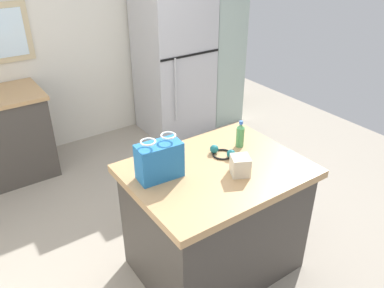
# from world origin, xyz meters

# --- Properties ---
(ground) EXTENTS (6.46, 6.46, 0.00)m
(ground) POSITION_xyz_m (0.00, 0.00, 0.00)
(ground) COLOR #9E9384
(back_wall) EXTENTS (5.38, 0.13, 2.70)m
(back_wall) POSITION_xyz_m (-0.01, 2.29, 1.35)
(back_wall) COLOR silver
(back_wall) RESTS_ON ground
(kitchen_island) EXTENTS (1.21, 0.93, 0.91)m
(kitchen_island) POSITION_xyz_m (0.08, -0.38, 0.46)
(kitchen_island) COLOR #423D38
(kitchen_island) RESTS_ON ground
(refrigerator) EXTENTS (0.82, 0.76, 1.73)m
(refrigerator) POSITION_xyz_m (1.15, 1.85, 0.86)
(refrigerator) COLOR #B7B7BC
(refrigerator) RESTS_ON ground
(tall_cabinet) EXTENTS (0.46, 0.68, 2.05)m
(tall_cabinet) POSITION_xyz_m (1.81, 1.85, 1.02)
(tall_cabinet) COLOR #9EB2A8
(tall_cabinet) RESTS_ON ground
(shopping_bag) EXTENTS (0.30, 0.17, 0.30)m
(shopping_bag) POSITION_xyz_m (-0.30, -0.26, 1.04)
(shopping_bag) COLOR #236BAD
(shopping_bag) RESTS_ON kitchen_island
(small_box) EXTENTS (0.16, 0.16, 0.13)m
(small_box) POSITION_xyz_m (0.16, -0.53, 0.97)
(small_box) COLOR beige
(small_box) RESTS_ON kitchen_island
(bottle) EXTENTS (0.06, 0.06, 0.21)m
(bottle) POSITION_xyz_m (0.41, -0.24, 1.00)
(bottle) COLOR #4C9956
(bottle) RESTS_ON kitchen_island
(ear_defenders) EXTENTS (0.20, 0.20, 0.06)m
(ear_defenders) POSITION_xyz_m (0.21, -0.27, 0.93)
(ear_defenders) COLOR black
(ear_defenders) RESTS_ON kitchen_island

